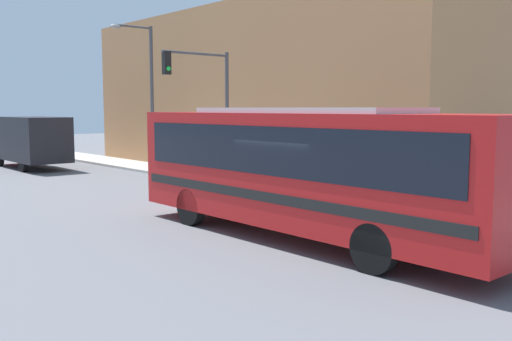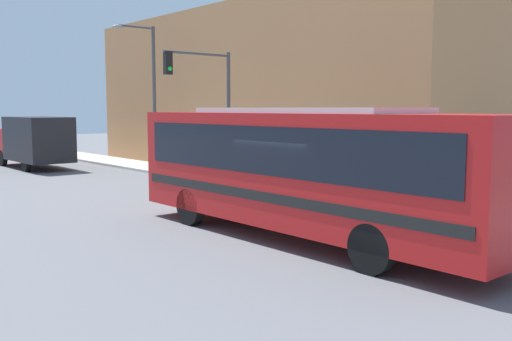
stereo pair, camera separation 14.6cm
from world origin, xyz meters
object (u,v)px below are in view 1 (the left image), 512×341
at_px(fire_hydrant, 331,187).
at_px(street_lamp, 147,86).
at_px(traffic_light_pole, 206,93).
at_px(city_bus, 305,164).
at_px(parking_meter, 256,165).
at_px(delivery_truck, 31,140).

relative_size(fire_hydrant, street_lamp, 0.10).
bearing_deg(traffic_light_pole, city_bus, -112.62).
bearing_deg(city_bus, fire_hydrant, 35.17).
xyz_separation_m(parking_meter, street_lamp, (-0.04, 8.49, 3.44)).
relative_size(parking_meter, street_lamp, 0.17).
bearing_deg(street_lamp, traffic_light_pole, -98.07).
distance_m(traffic_light_pole, street_lamp, 6.51).
height_order(city_bus, fire_hydrant, city_bus).
xyz_separation_m(traffic_light_pole, street_lamp, (0.91, 6.43, 0.52)).
height_order(delivery_truck, fire_hydrant, delivery_truck).
bearing_deg(parking_meter, fire_hydrant, -90.00).
xyz_separation_m(delivery_truck, fire_hydrant, (4.09, -18.11, -1.03)).
distance_m(city_bus, fire_hydrant, 6.30).
distance_m(city_bus, parking_meter, 9.18).
distance_m(delivery_truck, parking_meter, 14.62).
bearing_deg(traffic_light_pole, street_lamp, 81.93).
height_order(traffic_light_pole, parking_meter, traffic_light_pole).
distance_m(fire_hydrant, traffic_light_pole, 7.08).
bearing_deg(delivery_truck, traffic_light_pole, -75.26).
height_order(delivery_truck, street_lamp, street_lamp).
relative_size(delivery_truck, street_lamp, 0.91).
height_order(city_bus, traffic_light_pole, traffic_light_pole).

